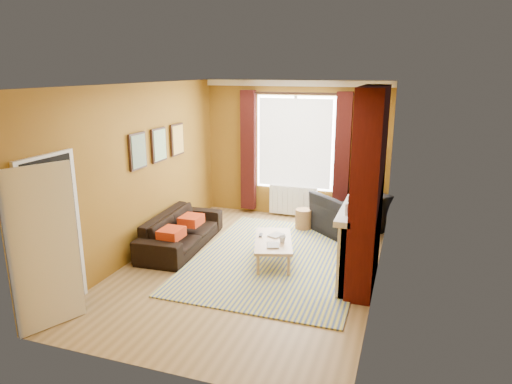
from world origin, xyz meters
TOP-DOWN VIEW (x-y plane):
  - ground at (0.00, 0.00)m, footprint 5.50×5.50m
  - room_walls at (0.64, 0.27)m, footprint 3.82×5.54m
  - striped_rug at (0.33, 0.41)m, footprint 2.64×3.65m
  - sofa at (-1.42, 0.38)m, footprint 0.91×2.08m
  - armchair at (1.25, 2.06)m, footprint 1.56×1.57m
  - coffee_table at (0.29, 0.27)m, footprint 0.89×1.27m
  - wicker_stool at (0.39, 1.96)m, footprint 0.33×0.33m
  - floor_lamp at (1.35, 2.30)m, footprint 0.27×0.27m
  - book_a at (0.27, -0.02)m, footprint 0.25×0.29m
  - book_b at (0.20, 0.49)m, footprint 0.27×0.30m
  - mug at (0.45, 0.20)m, footprint 0.14×0.14m
  - tv_remote at (0.04, 0.37)m, footprint 0.08×0.16m

SIDE VIEW (x-z plane):
  - ground at x=0.00m, z-range 0.00..0.00m
  - striped_rug at x=0.33m, z-range 0.00..0.02m
  - wicker_stool at x=0.39m, z-range 0.00..0.40m
  - sofa at x=-1.42m, z-range 0.00..0.59m
  - coffee_table at x=0.29m, z-range 0.15..0.53m
  - armchair at x=1.25m, z-range 0.00..0.77m
  - book_b at x=0.20m, z-range 0.38..0.40m
  - tv_remote at x=0.04m, z-range 0.38..0.40m
  - book_a at x=0.27m, z-range 0.38..0.41m
  - mug at x=0.45m, z-range 0.38..0.49m
  - floor_lamp at x=1.35m, z-range 0.49..2.19m
  - room_walls at x=0.64m, z-range -0.03..2.80m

